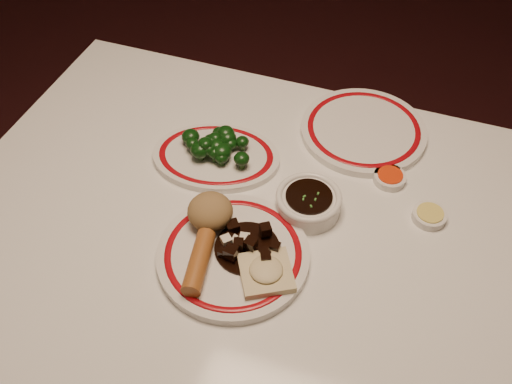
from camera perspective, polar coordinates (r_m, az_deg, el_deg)
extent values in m
cube|color=white|center=(1.07, 0.06, -4.67)|extent=(1.20, 0.90, 0.04)
cylinder|color=black|center=(1.75, -12.43, 2.41)|extent=(0.06, 0.06, 0.71)
cylinder|color=black|center=(1.62, 23.53, -6.98)|extent=(0.06, 0.06, 0.71)
cylinder|color=silver|center=(1.01, -2.29, -6.34)|extent=(0.29, 0.29, 0.02)
torus|color=maroon|center=(1.01, -2.30, -6.04)|extent=(0.26, 0.26, 0.00)
ellipsoid|color=olive|center=(1.03, -4.60, -1.94)|extent=(0.08, 0.08, 0.06)
cylinder|color=#A15E27|center=(0.98, -5.73, -6.95)|extent=(0.05, 0.13, 0.03)
cube|color=beige|center=(0.97, 1.02, -8.08)|extent=(0.12, 0.12, 0.01)
ellipsoid|color=beige|center=(0.96, 1.03, -7.75)|extent=(0.06, 0.06, 0.02)
cylinder|color=black|center=(1.01, -0.90, -5.63)|extent=(0.12, 0.12, 0.00)
cube|color=black|center=(0.99, 0.87, -6.19)|extent=(0.02, 0.02, 0.02)
cube|color=black|center=(1.00, -0.57, -4.81)|extent=(0.02, 0.02, 0.02)
cube|color=black|center=(1.02, -2.37, -3.53)|extent=(0.03, 0.03, 0.02)
cube|color=black|center=(0.98, -2.49, -6.02)|extent=(0.02, 0.02, 0.02)
cube|color=black|center=(0.97, 0.97, -6.61)|extent=(0.02, 0.02, 0.02)
cube|color=black|center=(1.01, 0.96, -3.76)|extent=(0.03, 0.03, 0.02)
cube|color=black|center=(0.99, 1.95, -5.54)|extent=(0.02, 0.02, 0.02)
cube|color=black|center=(0.99, -0.54, -5.20)|extent=(0.02, 0.02, 0.02)
cube|color=black|center=(1.01, -2.71, -4.58)|extent=(0.01, 0.01, 0.01)
cube|color=black|center=(1.00, -1.44, -5.20)|extent=(0.03, 0.03, 0.02)
cube|color=black|center=(0.99, -1.76, -5.23)|extent=(0.02, 0.02, 0.02)
cube|color=black|center=(1.01, -1.46, -4.62)|extent=(0.02, 0.02, 0.02)
cube|color=black|center=(0.99, -3.26, -6.06)|extent=(0.02, 0.02, 0.02)
cube|color=black|center=(1.00, -0.53, -5.60)|extent=(0.02, 0.02, 0.01)
cube|color=beige|center=(1.00, -1.16, -4.62)|extent=(0.02, 0.02, 0.01)
cube|color=beige|center=(1.00, -2.07, -4.92)|extent=(0.02, 0.02, 0.01)
cube|color=beige|center=(0.99, -2.99, -4.80)|extent=(0.02, 0.02, 0.01)
torus|color=maroon|center=(1.17, -4.03, 3.77)|extent=(0.27, 0.27, 0.00)
cylinder|color=#23471C|center=(1.15, -3.45, 2.99)|extent=(0.01, 0.01, 0.01)
ellipsoid|color=black|center=(1.14, -3.48, 3.49)|extent=(0.03, 0.03, 0.02)
cylinder|color=#23471C|center=(1.15, -3.40, 3.42)|extent=(0.01, 0.01, 0.01)
ellipsoid|color=black|center=(1.14, -3.44, 4.07)|extent=(0.04, 0.04, 0.03)
cylinder|color=#23471C|center=(1.17, -4.34, 4.38)|extent=(0.01, 0.01, 0.02)
ellipsoid|color=black|center=(1.16, -4.39, 5.01)|extent=(0.03, 0.03, 0.03)
cylinder|color=#23471C|center=(1.17, -4.26, 4.10)|extent=(0.01, 0.01, 0.01)
ellipsoid|color=black|center=(1.16, -4.30, 4.60)|extent=(0.03, 0.03, 0.02)
cylinder|color=#23471C|center=(1.20, -6.49, 4.99)|extent=(0.01, 0.01, 0.01)
ellipsoid|color=black|center=(1.19, -6.56, 5.53)|extent=(0.04, 0.04, 0.03)
cylinder|color=#23471C|center=(1.18, -2.56, 4.40)|extent=(0.01, 0.01, 0.01)
ellipsoid|color=black|center=(1.17, -2.59, 4.86)|extent=(0.03, 0.03, 0.02)
cylinder|color=#23471C|center=(1.19, -3.03, 5.20)|extent=(0.01, 0.01, 0.01)
ellipsoid|color=black|center=(1.18, -3.07, 5.86)|extent=(0.04, 0.04, 0.03)
cylinder|color=#23471C|center=(1.18, -2.85, 4.83)|extent=(0.01, 0.01, 0.01)
ellipsoid|color=black|center=(1.17, -2.88, 5.42)|extent=(0.04, 0.04, 0.03)
cylinder|color=#23471C|center=(1.18, -6.33, 4.31)|extent=(0.01, 0.01, 0.01)
ellipsoid|color=black|center=(1.16, -6.40, 4.86)|extent=(0.03, 0.03, 0.02)
cylinder|color=#23471C|center=(1.17, -4.32, 3.88)|extent=(0.01, 0.01, 0.01)
ellipsoid|color=black|center=(1.15, -4.37, 4.49)|extent=(0.04, 0.04, 0.03)
cylinder|color=#23471C|center=(1.15, -3.83, 3.42)|extent=(0.01, 0.01, 0.01)
ellipsoid|color=black|center=(1.14, -3.87, 3.96)|extent=(0.03, 0.03, 0.02)
cylinder|color=#23471C|center=(1.16, -3.14, 3.77)|extent=(0.01, 0.01, 0.01)
ellipsoid|color=black|center=(1.15, -3.18, 4.32)|extent=(0.03, 0.03, 0.02)
cylinder|color=#23471C|center=(1.15, -4.12, 3.40)|extent=(0.01, 0.01, 0.01)
ellipsoid|color=black|center=(1.14, -4.16, 3.98)|extent=(0.03, 0.03, 0.02)
cylinder|color=#23471C|center=(1.20, -3.68, 5.39)|extent=(0.01, 0.01, 0.01)
ellipsoid|color=black|center=(1.18, -3.72, 5.93)|extent=(0.03, 0.03, 0.02)
cylinder|color=#23471C|center=(1.17, -1.37, 4.54)|extent=(0.01, 0.01, 0.01)
ellipsoid|color=black|center=(1.16, -1.38, 5.05)|extent=(0.03, 0.03, 0.02)
cylinder|color=#23471C|center=(1.17, -4.36, 4.32)|extent=(0.01, 0.01, 0.01)
ellipsoid|color=black|center=(1.16, -4.41, 4.99)|extent=(0.04, 0.04, 0.03)
cylinder|color=#23471C|center=(1.16, -5.54, 3.56)|extent=(0.01, 0.01, 0.01)
ellipsoid|color=black|center=(1.15, -5.61, 4.23)|extent=(0.04, 0.04, 0.03)
cylinder|color=#23471C|center=(1.17, -3.74, 4.33)|extent=(0.01, 0.01, 0.01)
ellipsoid|color=black|center=(1.16, -3.78, 4.93)|extent=(0.04, 0.04, 0.03)
cylinder|color=#23471C|center=(1.17, -4.02, 4.06)|extent=(0.01, 0.01, 0.01)
ellipsoid|color=black|center=(1.16, -4.06, 4.54)|extent=(0.03, 0.03, 0.02)
cylinder|color=#23471C|center=(1.14, -1.43, 2.75)|extent=(0.01, 0.01, 0.02)
ellipsoid|color=black|center=(1.12, -1.45, 3.36)|extent=(0.03, 0.03, 0.03)
ellipsoid|color=black|center=(1.15, -3.98, 4.69)|extent=(0.03, 0.03, 0.02)
ellipsoid|color=black|center=(1.14, -5.11, 4.88)|extent=(0.03, 0.03, 0.02)
ellipsoid|color=black|center=(1.15, -3.97, 4.62)|extent=(0.04, 0.04, 0.03)
ellipsoid|color=black|center=(1.14, -4.73, 4.35)|extent=(0.03, 0.03, 0.02)
ellipsoid|color=black|center=(1.14, -5.05, 4.79)|extent=(0.03, 0.03, 0.02)
ellipsoid|color=black|center=(1.16, -4.10, 5.41)|extent=(0.03, 0.03, 0.02)
cylinder|color=silver|center=(1.08, 5.25, -1.17)|extent=(0.12, 0.12, 0.04)
cylinder|color=black|center=(1.06, 5.33, -0.43)|extent=(0.09, 0.09, 0.00)
cylinder|color=silver|center=(1.16, 13.21, 1.37)|extent=(0.06, 0.06, 0.02)
cylinder|color=red|center=(1.16, 13.29, 1.69)|extent=(0.05, 0.05, 0.00)
cylinder|color=silver|center=(1.12, 16.93, -2.30)|extent=(0.06, 0.06, 0.02)
cylinder|color=#E3D25D|center=(1.11, 17.04, -1.99)|extent=(0.05, 0.05, 0.00)
cylinder|color=silver|center=(1.25, 10.68, 6.07)|extent=(0.32, 0.32, 0.02)
torus|color=maroon|center=(1.25, 10.73, 6.34)|extent=(0.28, 0.28, 0.00)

